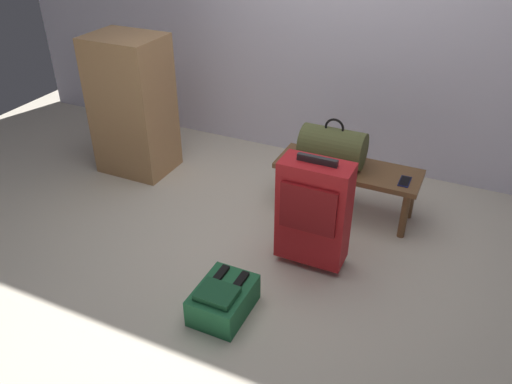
# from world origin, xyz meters

# --- Properties ---
(ground_plane) EXTENTS (6.60, 6.60, 0.00)m
(ground_plane) POSITION_xyz_m (0.00, 0.00, 0.00)
(ground_plane) COLOR beige
(bench) EXTENTS (1.00, 0.36, 0.37)m
(bench) POSITION_xyz_m (0.42, 0.79, 0.32)
(bench) COLOR brown
(bench) RESTS_ON ground
(duffel_bag_olive) EXTENTS (0.44, 0.26, 0.34)m
(duffel_bag_olive) POSITION_xyz_m (0.29, 0.79, 0.51)
(duffel_bag_olive) COLOR #51562D
(duffel_bag_olive) RESTS_ON bench
(cell_phone) EXTENTS (0.07, 0.14, 0.01)m
(cell_phone) POSITION_xyz_m (0.81, 0.74, 0.38)
(cell_phone) COLOR #191E4C
(cell_phone) RESTS_ON bench
(suitcase_upright_red) EXTENTS (0.42, 0.23, 0.75)m
(suitcase_upright_red) POSITION_xyz_m (0.39, 0.14, 0.38)
(suitcase_upright_red) COLOR red
(suitcase_upright_red) RESTS_ON ground
(backpack_green) EXTENTS (0.28, 0.38, 0.21)m
(backpack_green) POSITION_xyz_m (0.10, -0.48, 0.09)
(backpack_green) COLOR #1E6038
(backpack_green) RESTS_ON ground
(side_cabinet) EXTENTS (0.56, 0.44, 1.10)m
(side_cabinet) POSITION_xyz_m (-1.34, 0.72, 0.55)
(side_cabinet) COLOR #A87A4C
(side_cabinet) RESTS_ON ground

